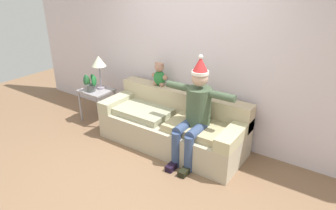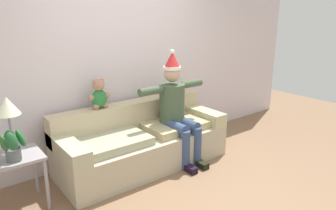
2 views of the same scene
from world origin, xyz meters
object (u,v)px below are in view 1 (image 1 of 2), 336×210
at_px(table_lamp, 99,63).
at_px(potted_plant, 90,83).
at_px(person_seated, 195,110).
at_px(teddy_bear, 159,75).
at_px(couch, 173,125).
at_px(side_table, 97,95).

distance_m(table_lamp, potted_plant, 0.37).
distance_m(person_seated, teddy_bear, 1.01).
distance_m(person_seated, table_lamp, 2.01).
xyz_separation_m(couch, table_lamp, (-1.53, 0.02, 0.73)).
distance_m(couch, potted_plant, 1.63).
relative_size(person_seated, teddy_bear, 3.93).
distance_m(side_table, potted_plant, 0.28).
xyz_separation_m(side_table, table_lamp, (0.03, 0.09, 0.56)).
relative_size(table_lamp, potted_plant, 1.76).
relative_size(teddy_bear, side_table, 0.65).
bearing_deg(side_table, person_seated, -2.48).
height_order(couch, teddy_bear, teddy_bear).
relative_size(couch, potted_plant, 6.70).
height_order(person_seated, potted_plant, person_seated).
relative_size(couch, table_lamp, 3.80).
distance_m(teddy_bear, potted_plant, 1.23).
bearing_deg(table_lamp, couch, -0.64).
height_order(teddy_bear, side_table, teddy_bear).
height_order(table_lamp, potted_plant, table_lamp).
height_order(person_seated, teddy_bear, person_seated).
bearing_deg(couch, teddy_bear, 149.36).
bearing_deg(table_lamp, potted_plant, -101.48).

